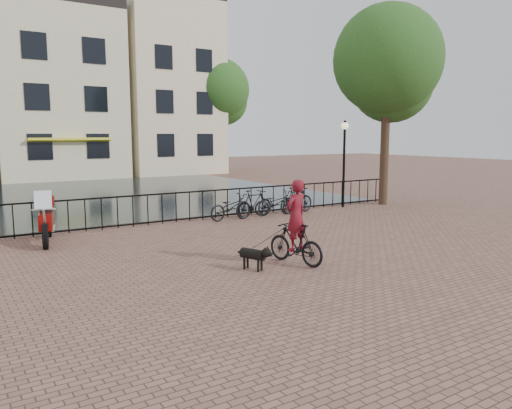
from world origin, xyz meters
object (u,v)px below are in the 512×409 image
dog (253,257)px  motorcycle (46,214)px  lamp_post (344,149)px  cyclist (296,227)px

dog → motorcycle: motorcycle is taller
lamp_post → motorcycle: (-11.49, -0.65, -1.59)m
motorcycle → lamp_post: bearing=16.2°
cyclist → dog: bearing=-16.3°
lamp_post → cyclist: lamp_post is taller
cyclist → motorcycle: size_ratio=1.01×
lamp_post → dog: bearing=-143.5°
cyclist → motorcycle: bearing=-63.5°
dog → lamp_post: bearing=14.6°
motorcycle → cyclist: bearing=-38.7°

